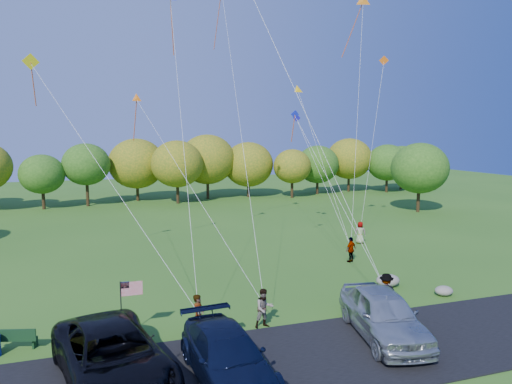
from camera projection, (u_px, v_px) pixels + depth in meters
ground at (287, 316)px, 21.06m from camera, size 140.00×140.00×0.00m
asphalt_lane at (327, 355)px, 17.28m from camera, size 44.00×6.00×0.06m
treeline at (205, 165)px, 55.37m from camera, size 77.64×27.15×8.36m
minivan_dark at (113, 356)px, 15.20m from camera, size 4.58×7.30×1.88m
minivan_navy at (227, 356)px, 15.45m from camera, size 2.74×5.86×1.65m
minivan_silver at (383, 314)px, 18.69m from camera, size 3.28×6.04×1.95m
flyer_a at (199, 315)px, 18.87m from camera, size 0.73×0.78×1.80m
flyer_b at (264, 308)px, 19.76m from camera, size 0.88×0.70×1.72m
flyer_c at (386, 292)px, 21.63m from camera, size 1.34×1.06×1.82m
flyer_d at (351, 250)px, 29.88m from camera, size 1.06×0.78×1.67m
flyer_e at (360, 233)px, 34.97m from camera, size 0.98×0.85×1.70m
park_bench at (15, 339)px, 17.67m from camera, size 1.59×0.67×0.89m
flag_assembly at (127, 296)px, 18.59m from camera, size 0.90×0.58×2.43m
boulder_near at (388, 280)px, 25.15m from camera, size 1.34×1.05×0.67m
boulder_far at (444, 291)px, 23.75m from camera, size 0.96×0.80×0.50m
kites_aloft at (247, 3)px, 30.79m from camera, size 25.28×11.21×14.35m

